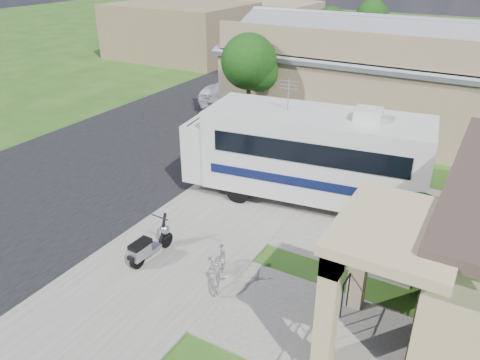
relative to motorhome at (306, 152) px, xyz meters
The scene contains 18 objects.
ground 5.00m from the motorhome, 99.77° to the right, with size 120.00×120.00×0.00m, color #234412.
street_slab 10.04m from the motorhome, 147.04° to the left, with size 9.00×80.00×0.02m, color black.
sidewalk_slab 5.92m from the motorhome, 108.46° to the left, with size 4.00×80.00×0.06m, color #625F58.
driveway_slab 1.85m from the motorhome, ahead, with size 7.00×6.00×0.05m, color #625F58.
walk_slab 6.27m from the motorhome, 68.58° to the right, with size 4.00×3.00×0.05m, color #625F58.
warehouse 9.39m from the motorhome, 94.86° to the left, with size 12.50×8.40×5.04m.
distant_bldg_far 24.88m from the motorhome, 135.68° to the left, with size 10.00×8.00×4.00m, color brown.
distant_bldg_near 33.36m from the motorhome, 118.26° to the left, with size 8.00×7.00×3.20m, color #7E684E.
street_tree_a 6.49m from the motorhome, 135.41° to the left, with size 2.44×2.40×4.58m.
street_tree_b 15.21m from the motorhome, 107.30° to the left, with size 2.44×2.40×4.73m.
street_tree_c 23.90m from the motorhome, 100.86° to the left, with size 2.44×2.40×4.42m.
motorhome is the anchor object (origin of this frame).
shrub 4.88m from the motorhome, 32.52° to the right, with size 2.01×1.92×2.47m.
scooter 6.00m from the motorhome, 112.62° to the right, with size 0.58×1.66×1.09m.
bicycle 5.44m from the motorhome, 90.61° to the right, with size 0.44×1.55×0.93m, color #9B9CA2.
pickup_truck 11.15m from the motorhome, 127.86° to the left, with size 2.98×6.47×1.80m, color silver.
van 17.23m from the motorhome, 114.94° to the left, with size 2.45×6.02×1.75m, color silver.
garden_hose 5.99m from the motorhome, 59.76° to the right, with size 0.42×0.42×0.19m, color #1A7116.
Camera 1 is at (5.95, -8.72, 7.69)m, focal length 35.00 mm.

